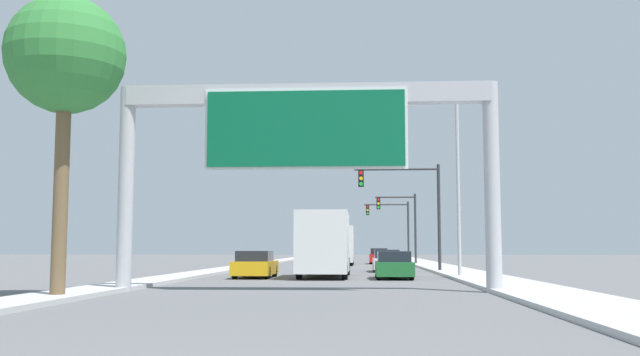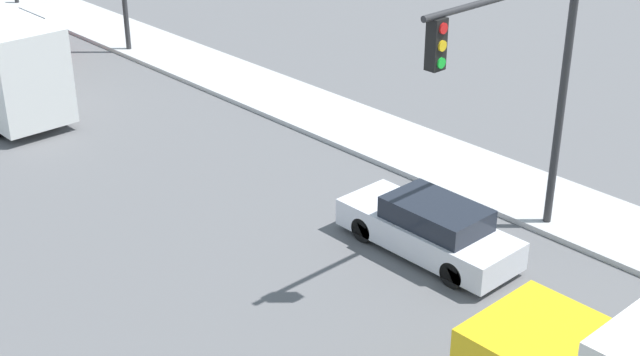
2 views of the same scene
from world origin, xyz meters
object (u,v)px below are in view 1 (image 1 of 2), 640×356
object	(u,v)px
truck_box_secondary	(340,246)
palm_tree_foreground	(66,58)
car_mid_center	(387,261)
car_far_left	(255,265)
traffic_light_near_intersection	(412,199)
traffic_light_far_intersection	(394,221)
street_lamp_right	(451,172)
car_near_center	(379,257)
truck_box_primary	(325,245)
traffic_light_mid_block	(403,217)
car_far_center	(394,266)
sign_gantry	(306,133)

from	to	relation	value
truck_box_secondary	palm_tree_foreground	xyz separation A→B (m)	(-7.10, -41.31, 5.61)
car_mid_center	truck_box_secondary	xyz separation A→B (m)	(-3.50, 16.15, 1.03)
car_far_left	traffic_light_near_intersection	bearing A→B (deg)	44.89
truck_box_secondary	traffic_light_far_intersection	size ratio (longest dim) A/B	1.17
street_lamp_right	palm_tree_foreground	bearing A→B (deg)	-131.07
car_mid_center	car_near_center	xyz separation A→B (m)	(-0.00, 22.09, 0.03)
car_far_left	truck_box_secondary	xyz separation A→B (m)	(3.50, 25.90, 1.05)
truck_box_primary	traffic_light_mid_block	xyz separation A→B (m)	(5.63, 27.85, 2.57)
traffic_light_far_intersection	street_lamp_right	size ratio (longest dim) A/B	0.69
car_far_left	street_lamp_right	world-z (taller)	street_lamp_right
car_far_center	street_lamp_right	world-z (taller)	street_lamp_right
car_mid_center	sign_gantry	bearing A→B (deg)	-99.33
car_far_left	traffic_light_mid_block	bearing A→B (deg)	72.27
truck_box_primary	palm_tree_foreground	xyz separation A→B (m)	(-7.10, -16.12, 5.63)
traffic_light_mid_block	street_lamp_right	world-z (taller)	street_lamp_right
car_far_left	car_far_center	xyz separation A→B (m)	(7.00, -0.66, -0.01)
truck_box_secondary	palm_tree_foreground	size ratio (longest dim) A/B	0.81
car_far_center	truck_box_secondary	world-z (taller)	truck_box_secondary
car_far_center	traffic_light_mid_block	distance (m)	29.51
truck_box_secondary	street_lamp_right	xyz separation A→B (m)	(6.52, -25.68, 3.70)
car_near_center	street_lamp_right	bearing A→B (deg)	-84.54
car_mid_center	traffic_light_mid_block	distance (m)	19.27
traffic_light_near_intersection	street_lamp_right	distance (m)	8.50
car_near_center	traffic_light_near_intersection	distance (m)	23.66
car_mid_center	truck_box_primary	world-z (taller)	truck_box_primary
car_near_center	traffic_light_far_intersection	world-z (taller)	traffic_light_far_intersection
car_near_center	traffic_light_mid_block	xyz separation A→B (m)	(2.13, -3.28, 3.56)
car_far_center	truck_box_primary	bearing A→B (deg)	158.70
car_mid_center	traffic_light_far_intersection	xyz separation A→B (m)	(1.78, 28.81, 3.62)
car_far_center	traffic_light_far_intersection	xyz separation A→B (m)	(1.78, 39.21, 3.64)
car_mid_center	palm_tree_foreground	bearing A→B (deg)	-112.84
street_lamp_right	car_far_center	bearing A→B (deg)	-163.89
truck_box_primary	traffic_light_far_intersection	size ratio (longest dim) A/B	1.35
traffic_light_near_intersection	traffic_light_mid_block	bearing A→B (deg)	88.45
street_lamp_right	traffic_light_mid_block	bearing A→B (deg)	91.80
car_far_center	traffic_light_near_intersection	xyz separation A→B (m)	(1.59, 9.21, 3.95)
traffic_light_far_intersection	street_lamp_right	xyz separation A→B (m)	(1.24, -38.34, 1.12)
sign_gantry	traffic_light_near_intersection	world-z (taller)	sign_gantry
traffic_light_mid_block	car_far_center	bearing A→B (deg)	-94.17
car_far_center	traffic_light_mid_block	world-z (taller)	traffic_light_mid_block
car_far_left	truck_box_secondary	distance (m)	26.15
traffic_light_far_intersection	traffic_light_near_intersection	bearing A→B (deg)	-90.36
traffic_light_far_intersection	truck_box_secondary	bearing A→B (deg)	-112.63
car_far_left	traffic_light_near_intersection	size ratio (longest dim) A/B	0.66
traffic_light_mid_block	car_near_center	bearing A→B (deg)	122.97
traffic_light_mid_block	traffic_light_far_intersection	bearing A→B (deg)	92.03
car_near_center	car_far_center	distance (m)	32.50
car_near_center	truck_box_primary	world-z (taller)	truck_box_primary
sign_gantry	car_far_left	distance (m)	13.02
car_mid_center	traffic_light_far_intersection	world-z (taller)	traffic_light_far_intersection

